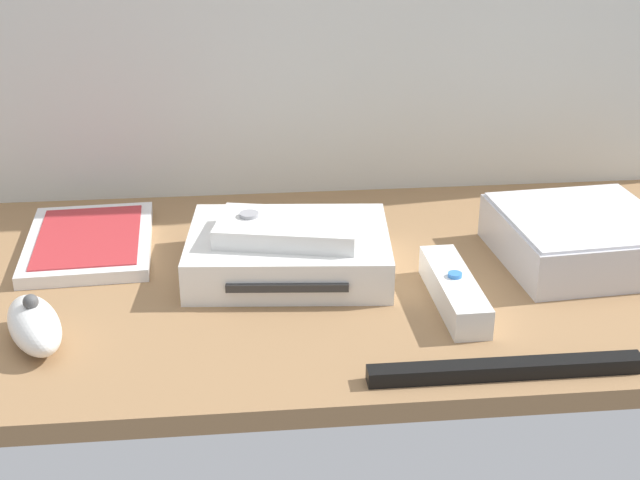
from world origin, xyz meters
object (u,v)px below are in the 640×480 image
(game_console, at_px, (289,252))
(remote_wand, at_px, (454,290))
(remote_nunchuk, at_px, (34,325))
(game_case, at_px, (89,242))
(remote_classic_pad, at_px, (287,227))
(sensor_bar, at_px, (506,369))
(mini_computer, at_px, (581,238))

(game_console, relative_size, remote_wand, 1.50)
(remote_wand, height_order, remote_nunchuk, remote_nunchuk)
(game_case, bearing_deg, game_console, -22.78)
(remote_nunchuk, xyz_separation_m, remote_classic_pad, (0.24, 0.12, 0.03))
(game_case, distance_m, sensor_bar, 0.49)
(game_console, height_order, remote_classic_pad, remote_classic_pad)
(remote_classic_pad, bearing_deg, remote_wand, -15.32)
(remote_classic_pad, bearing_deg, mini_computer, 12.62)
(remote_nunchuk, xyz_separation_m, sensor_bar, (0.41, -0.09, -0.01))
(game_case, bearing_deg, remote_wand, -27.13)
(game_case, bearing_deg, remote_nunchuk, -98.42)
(mini_computer, bearing_deg, remote_wand, -151.97)
(game_console, bearing_deg, game_case, 165.12)
(game_case, relative_size, remote_classic_pad, 1.25)
(remote_wand, distance_m, remote_nunchuk, 0.40)
(mini_computer, relative_size, remote_classic_pad, 1.16)
(game_console, relative_size, sensor_bar, 0.93)
(remote_nunchuk, bearing_deg, game_console, 5.67)
(remote_wand, distance_m, remote_classic_pad, 0.18)
(mini_computer, distance_m, sensor_bar, 0.26)
(game_console, height_order, remote_nunchuk, remote_nunchuk)
(game_case, distance_m, remote_classic_pad, 0.24)
(remote_wand, relative_size, remote_classic_pad, 0.94)
(game_case, height_order, sensor_bar, game_case)
(mini_computer, relative_size, remote_wand, 1.23)
(remote_wand, relative_size, remote_nunchuk, 1.36)
(mini_computer, xyz_separation_m, sensor_bar, (-0.15, -0.22, -0.02))
(mini_computer, height_order, remote_classic_pad, remote_classic_pad)
(remote_classic_pad, relative_size, sensor_bar, 0.66)
(remote_nunchuk, distance_m, remote_classic_pad, 0.27)
(mini_computer, bearing_deg, game_console, 179.12)
(sensor_bar, bearing_deg, remote_nunchuk, 167.08)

